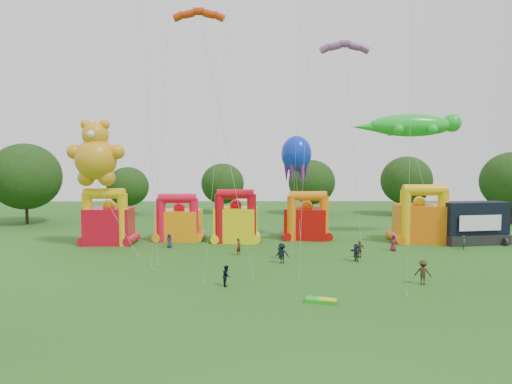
{
  "coord_description": "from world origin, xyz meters",
  "views": [
    {
      "loc": [
        -2.75,
        -25.99,
        9.55
      ],
      "look_at": [
        -2.36,
        18.0,
        6.47
      ],
      "focal_mm": 32.0,
      "sensor_mm": 36.0,
      "label": 1
    }
  ],
  "objects_px": {
    "bouncy_castle_0": "(108,223)",
    "gecko_kite": "(417,155)",
    "spectator_0": "(169,241)",
    "stage_trailer": "(474,223)",
    "octopus_kite": "(297,164)",
    "spectator_4": "(360,249)",
    "teddy_bear_kite": "(109,195)",
    "bouncy_castle_2": "(236,222)"
  },
  "relations": [
    {
      "from": "spectator_0",
      "to": "bouncy_castle_0",
      "type": "bearing_deg",
      "value": 178.41
    },
    {
      "from": "octopus_kite",
      "to": "spectator_4",
      "type": "relative_size",
      "value": 7.55
    },
    {
      "from": "bouncy_castle_2",
      "to": "stage_trailer",
      "type": "xyz_separation_m",
      "value": [
        27.29,
        -1.56,
        -0.05
      ]
    },
    {
      "from": "octopus_kite",
      "to": "bouncy_castle_0",
      "type": "bearing_deg",
      "value": -169.1
    },
    {
      "from": "gecko_kite",
      "to": "bouncy_castle_2",
      "type": "bearing_deg",
      "value": -174.37
    },
    {
      "from": "bouncy_castle_2",
      "to": "stage_trailer",
      "type": "height_order",
      "value": "bouncy_castle_2"
    },
    {
      "from": "teddy_bear_kite",
      "to": "spectator_4",
      "type": "height_order",
      "value": "teddy_bear_kite"
    },
    {
      "from": "spectator_0",
      "to": "stage_trailer",
      "type": "bearing_deg",
      "value": 20.21
    },
    {
      "from": "bouncy_castle_0",
      "to": "teddy_bear_kite",
      "type": "xyz_separation_m",
      "value": [
        1.21,
        -3.47,
        3.41
      ]
    },
    {
      "from": "gecko_kite",
      "to": "octopus_kite",
      "type": "height_order",
      "value": "gecko_kite"
    },
    {
      "from": "stage_trailer",
      "to": "spectator_4",
      "type": "relative_size",
      "value": 4.63
    },
    {
      "from": "bouncy_castle_0",
      "to": "teddy_bear_kite",
      "type": "bearing_deg",
      "value": -70.76
    },
    {
      "from": "gecko_kite",
      "to": "bouncy_castle_0",
      "type": "bearing_deg",
      "value": -174.62
    },
    {
      "from": "teddy_bear_kite",
      "to": "spectator_0",
      "type": "distance_m",
      "value": 8.04
    },
    {
      "from": "teddy_bear_kite",
      "to": "stage_trailer",
      "type": "bearing_deg",
      "value": 4.49
    },
    {
      "from": "spectator_0",
      "to": "gecko_kite",
      "type": "bearing_deg",
      "value": 28.05
    },
    {
      "from": "bouncy_castle_0",
      "to": "bouncy_castle_2",
      "type": "relative_size",
      "value": 1.03
    },
    {
      "from": "stage_trailer",
      "to": "spectator_4",
      "type": "height_order",
      "value": "stage_trailer"
    },
    {
      "from": "teddy_bear_kite",
      "to": "octopus_kite",
      "type": "height_order",
      "value": "teddy_bear_kite"
    },
    {
      "from": "teddy_bear_kite",
      "to": "octopus_kite",
      "type": "xyz_separation_m",
      "value": [
        20.65,
        7.68,
        3.22
      ]
    },
    {
      "from": "gecko_kite",
      "to": "spectator_4",
      "type": "xyz_separation_m",
      "value": [
        -9.44,
        -11.11,
        -9.29
      ]
    },
    {
      "from": "bouncy_castle_2",
      "to": "spectator_0",
      "type": "bearing_deg",
      "value": -152.65
    },
    {
      "from": "stage_trailer",
      "to": "octopus_kite",
      "type": "xyz_separation_m",
      "value": [
        -19.91,
        4.5,
        6.74
      ]
    },
    {
      "from": "bouncy_castle_2",
      "to": "teddy_bear_kite",
      "type": "distance_m",
      "value": 14.52
    },
    {
      "from": "stage_trailer",
      "to": "spectator_0",
      "type": "distance_m",
      "value": 34.53
    },
    {
      "from": "gecko_kite",
      "to": "octopus_kite",
      "type": "distance_m",
      "value": 14.59
    },
    {
      "from": "bouncy_castle_2",
      "to": "teddy_bear_kite",
      "type": "relative_size",
      "value": 0.44
    },
    {
      "from": "bouncy_castle_2",
      "to": "spectator_4",
      "type": "height_order",
      "value": "bouncy_castle_2"
    },
    {
      "from": "bouncy_castle_2",
      "to": "stage_trailer",
      "type": "distance_m",
      "value": 27.34
    },
    {
      "from": "bouncy_castle_0",
      "to": "bouncy_castle_2",
      "type": "height_order",
      "value": "bouncy_castle_0"
    },
    {
      "from": "bouncy_castle_2",
      "to": "gecko_kite",
      "type": "relative_size",
      "value": 0.41
    },
    {
      "from": "gecko_kite",
      "to": "octopus_kite",
      "type": "relative_size",
      "value": 1.22
    },
    {
      "from": "gecko_kite",
      "to": "teddy_bear_kite",
      "type": "bearing_deg",
      "value": -168.9
    },
    {
      "from": "bouncy_castle_0",
      "to": "bouncy_castle_2",
      "type": "distance_m",
      "value": 14.54
    },
    {
      "from": "bouncy_castle_2",
      "to": "teddy_bear_kite",
      "type": "bearing_deg",
      "value": -160.35
    },
    {
      "from": "stage_trailer",
      "to": "spectator_4",
      "type": "xyz_separation_m",
      "value": [
        -14.83,
        -7.4,
        -1.49
      ]
    },
    {
      "from": "bouncy_castle_0",
      "to": "teddy_bear_kite",
      "type": "distance_m",
      "value": 5.02
    },
    {
      "from": "bouncy_castle_0",
      "to": "spectator_4",
      "type": "relative_size",
      "value": 3.84
    },
    {
      "from": "bouncy_castle_0",
      "to": "spectator_0",
      "type": "height_order",
      "value": "bouncy_castle_0"
    },
    {
      "from": "bouncy_castle_0",
      "to": "gecko_kite",
      "type": "xyz_separation_m",
      "value": [
        36.39,
        3.43,
        7.68
      ]
    },
    {
      "from": "teddy_bear_kite",
      "to": "octopus_kite",
      "type": "relative_size",
      "value": 1.11
    },
    {
      "from": "bouncy_castle_0",
      "to": "bouncy_castle_2",
      "type": "bearing_deg",
      "value": 5.0
    }
  ]
}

